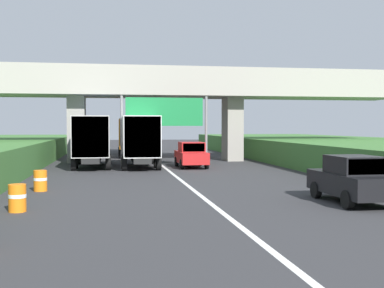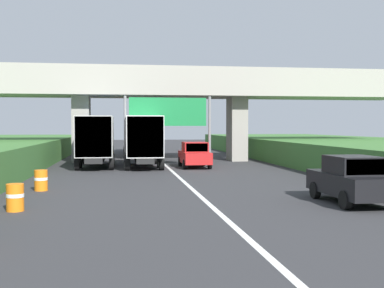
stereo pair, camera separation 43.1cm
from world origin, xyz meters
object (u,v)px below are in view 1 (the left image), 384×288
Objects in this scene: overhead_highway_sign at (165,116)px; construction_barrel_3 at (40,181)px; truck_orange at (132,136)px; truck_white at (131,134)px; truck_green at (140,139)px; truck_blue at (92,139)px; construction_barrel_2 at (17,198)px; car_red at (191,155)px; car_black at (353,179)px.

overhead_highway_sign reaches higher than construction_barrel_3.
truck_orange is 7.04m from truck_white.
truck_white is at bearing 89.51° from truck_green.
construction_barrel_3 is (-1.74, -11.85, -1.47)m from truck_blue.
construction_barrel_2 and construction_barrel_3 have the same top height.
truck_blue is at bearing 169.76° from car_red.
truck_orange is 12.72m from car_red.
truck_orange is 1.00× the size of truck_blue.
construction_barrel_3 is (-5.04, -29.88, -1.47)m from truck_white.
truck_blue is (-4.80, 0.95, -1.56)m from overhead_highway_sign.
construction_barrel_3 is at bearing 89.89° from construction_barrel_2.
truck_white is (0.21, 7.03, 0.00)m from truck_orange.
truck_white is at bearing 80.43° from construction_barrel_3.
car_red reaches higher than construction_barrel_3.
car_red is 17.80m from construction_barrel_2.
car_red is (3.28, -19.22, -1.08)m from truck_white.
overhead_highway_sign is 12.17m from truck_orange.
truck_blue is at bearing 81.63° from construction_barrel_3.
car_red is at bearing 52.04° from construction_barrel_3.
truck_white is at bearing 99.68° from car_red.
truck_orange and truck_blue have the same top height.
truck_orange and truck_white have the same top height.
car_black is at bearing -59.73° from truck_blue.
construction_barrel_2 is at bearing 179.65° from car_black.
truck_green is 1.78× the size of car_black.
truck_blue is 1.00× the size of truck_green.
truck_white is (-1.50, 18.98, -1.56)m from overhead_highway_sign.
truck_white is 8.11× the size of construction_barrel_3.
truck_blue is 6.77m from car_red.
truck_orange is 23.40m from construction_barrel_3.
construction_barrel_2 is at bearing -117.90° from car_red.
truck_blue is (-3.08, -11.00, 0.00)m from truck_orange.
truck_orange is 8.11× the size of construction_barrel_3.
truck_orange is 1.00× the size of truck_white.
construction_barrel_3 is (-4.88, -11.27, -1.47)m from truck_green.
car_black is at bearing -0.35° from construction_barrel_2.
truck_green reaches higher than construction_barrel_3.
car_black is (6.62, -35.02, -1.08)m from truck_white.
truck_green is 17.12m from construction_barrel_2.
truck_green is at bearing -89.74° from truck_orange.
truck_blue is at bearing 84.08° from construction_barrel_2.
car_red is 4.56× the size of construction_barrel_2.
car_black is 11.68m from construction_barrel_2.
truck_white reaches higher than construction_barrel_2.
overhead_highway_sign reaches higher than truck_orange.
truck_white is 1.78× the size of car_black.
car_black is 12.75m from construction_barrel_3.
truck_blue and truck_white have the same top height.
truck_white is 35.35m from construction_barrel_2.
truck_orange is 8.11× the size of construction_barrel_2.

